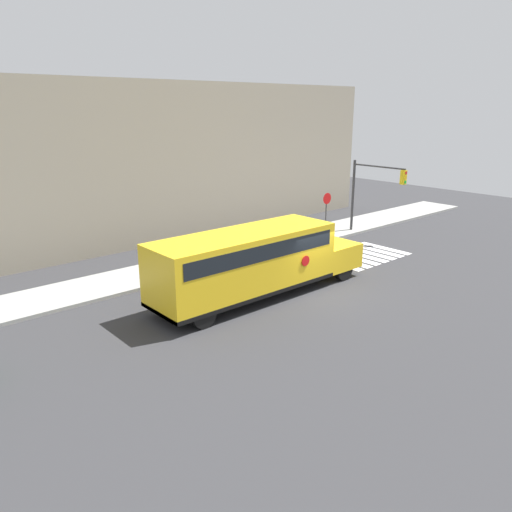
% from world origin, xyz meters
% --- Properties ---
extents(ground_plane, '(60.00, 60.00, 0.00)m').
position_xyz_m(ground_plane, '(0.00, 0.00, 0.00)').
color(ground_plane, '#333335').
extents(sidewalk_strip, '(44.00, 3.00, 0.15)m').
position_xyz_m(sidewalk_strip, '(0.00, 6.50, 0.07)').
color(sidewalk_strip, '#9E9E99').
rests_on(sidewalk_strip, ground).
extents(building_backdrop, '(32.00, 4.00, 9.06)m').
position_xyz_m(building_backdrop, '(0.00, 13.00, 4.53)').
color(building_backdrop, '#9E937F').
rests_on(building_backdrop, ground).
extents(crosswalk_stripes, '(4.70, 3.20, 0.01)m').
position_xyz_m(crosswalk_stripes, '(5.91, 2.00, 0.00)').
color(crosswalk_stripes, white).
rests_on(crosswalk_stripes, ground).
extents(school_bus, '(10.19, 2.57, 2.86)m').
position_xyz_m(school_bus, '(-2.49, 1.22, 1.64)').
color(school_bus, yellow).
rests_on(school_bus, ground).
extents(stop_sign, '(0.66, 0.10, 2.86)m').
position_xyz_m(stop_sign, '(6.76, 5.34, 1.86)').
color(stop_sign, '#38383A').
rests_on(stop_sign, ground).
extents(traffic_light, '(0.28, 3.71, 4.52)m').
position_xyz_m(traffic_light, '(9.65, 4.37, 3.06)').
color(traffic_light, '#38383A').
rests_on(traffic_light, ground).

